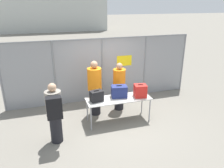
# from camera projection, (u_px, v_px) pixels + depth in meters

# --- Properties ---
(ground_plane) EXTENTS (120.00, 120.00, 0.00)m
(ground_plane) POSITION_uv_depth(u_px,v_px,m) (117.00, 120.00, 7.07)
(ground_plane) COLOR slate
(fence_section) EXTENTS (7.08, 0.07, 2.38)m
(fence_section) POSITION_uv_depth(u_px,v_px,m) (102.00, 68.00, 8.21)
(fence_section) COLOR gray
(fence_section) RESTS_ON ground_plane
(inspection_table) EXTENTS (2.01, 0.70, 0.79)m
(inspection_table) POSITION_uv_depth(u_px,v_px,m) (119.00, 100.00, 6.78)
(inspection_table) COLOR #B2B2AD
(inspection_table) RESTS_ON ground_plane
(suitcase_black) EXTENTS (0.41, 0.32, 0.35)m
(suitcase_black) POSITION_uv_depth(u_px,v_px,m) (97.00, 96.00, 6.52)
(suitcase_black) COLOR black
(suitcase_black) RESTS_ON inspection_table
(suitcase_navy) EXTENTS (0.54, 0.41, 0.39)m
(suitcase_navy) POSITION_uv_depth(u_px,v_px,m) (119.00, 91.00, 6.80)
(suitcase_navy) COLOR navy
(suitcase_navy) RESTS_ON inspection_table
(suitcase_red) EXTENTS (0.41, 0.37, 0.42)m
(suitcase_red) POSITION_uv_depth(u_px,v_px,m) (140.00, 91.00, 6.81)
(suitcase_red) COLOR red
(suitcase_red) RESTS_ON inspection_table
(traveler_hooded) EXTENTS (0.42, 0.65, 1.69)m
(traveler_hooded) POSITION_uv_depth(u_px,v_px,m) (55.00, 112.00, 5.63)
(traveler_hooded) COLOR black
(traveler_hooded) RESTS_ON ground_plane
(security_worker_near) EXTENTS (0.42, 0.42, 1.69)m
(security_worker_near) POSITION_uv_depth(u_px,v_px,m) (119.00, 86.00, 7.51)
(security_worker_near) COLOR black
(security_worker_near) RESTS_ON ground_plane
(security_worker_far) EXTENTS (0.46, 0.46, 1.85)m
(security_worker_far) POSITION_uv_depth(u_px,v_px,m) (95.00, 88.00, 7.15)
(security_worker_far) COLOR black
(security_worker_far) RESTS_ON ground_plane
(utility_trailer) EXTENTS (4.28, 2.05, 0.66)m
(utility_trailer) POSITION_uv_depth(u_px,v_px,m) (117.00, 69.00, 11.15)
(utility_trailer) COLOR white
(utility_trailer) RESTS_ON ground_plane
(distant_hangar) EXTENTS (13.15, 12.72, 7.68)m
(distant_hangar) POSITION_uv_depth(u_px,v_px,m) (52.00, 0.00, 31.70)
(distant_hangar) COLOR #B2B7B2
(distant_hangar) RESTS_ON ground_plane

